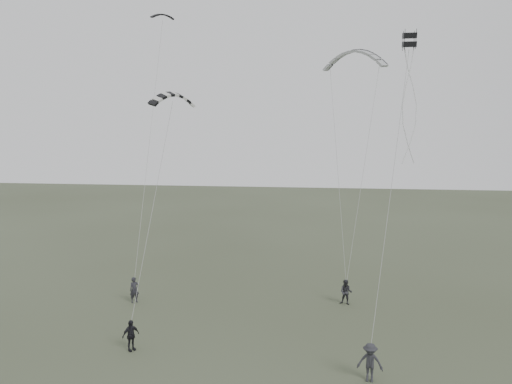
# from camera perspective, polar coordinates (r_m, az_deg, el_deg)

# --- Properties ---
(ground) EXTENTS (140.00, 140.00, 0.00)m
(ground) POSITION_cam_1_polar(r_m,az_deg,el_deg) (27.27, -4.75, -16.24)
(ground) COLOR #383F2B
(ground) RESTS_ON ground
(flyer_left) EXTENTS (0.71, 0.66, 1.62)m
(flyer_left) POSITION_cam_1_polar(r_m,az_deg,el_deg) (32.84, -13.72, -10.81)
(flyer_left) COLOR black
(flyer_left) RESTS_ON ground
(flyer_right) EXTENTS (0.89, 0.76, 1.57)m
(flyer_right) POSITION_cam_1_polar(r_m,az_deg,el_deg) (32.09, 10.25, -11.20)
(flyer_right) COLOR #25252A
(flyer_right) RESTS_ON ground
(flyer_center) EXTENTS (0.86, 0.95, 1.55)m
(flyer_center) POSITION_cam_1_polar(r_m,az_deg,el_deg) (26.20, -14.12, -15.61)
(flyer_center) COLOR black
(flyer_center) RESTS_ON ground
(flyer_far) EXTENTS (1.19, 0.79, 1.71)m
(flyer_far) POSITION_cam_1_polar(r_m,az_deg,el_deg) (23.19, 12.90, -18.45)
(flyer_far) COLOR #25252A
(flyer_far) RESTS_ON ground
(kite_dark_small) EXTENTS (1.71, 1.45, 0.63)m
(kite_dark_small) POSITION_cam_1_polar(r_m,az_deg,el_deg) (39.06, -10.64, 19.30)
(kite_dark_small) COLOR black
(kite_dark_small) RESTS_ON flyer_left
(kite_pale_large) EXTENTS (4.69, 3.08, 1.97)m
(kite_pale_large) POSITION_cam_1_polar(r_m,az_deg,el_deg) (36.99, 11.19, 15.51)
(kite_pale_large) COLOR #9A9C9E
(kite_pale_large) RESTS_ON flyer_right
(kite_striped) EXTENTS (2.63, 2.55, 1.24)m
(kite_striped) POSITION_cam_1_polar(r_m,az_deg,el_deg) (29.47, -9.51, 10.98)
(kite_striped) COLOR black
(kite_striped) RESTS_ON flyer_center
(kite_box) EXTENTS (0.66, 0.76, 0.81)m
(kite_box) POSITION_cam_1_polar(r_m,az_deg,el_deg) (28.17, 17.12, 16.27)
(kite_box) COLOR black
(kite_box) RESTS_ON flyer_far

